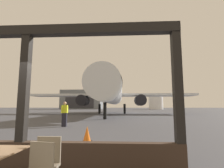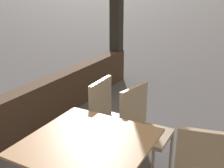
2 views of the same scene
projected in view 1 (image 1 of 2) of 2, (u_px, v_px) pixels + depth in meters
ground_plane at (112, 112)px, 43.59m from camera, size 220.00×220.00×0.00m
window_frame at (23, 113)px, 4.14m from camera, size 7.62×0.24×3.45m
cafe_chair_window_left at (46, 161)px, 2.77m from camera, size 0.40×0.40×0.92m
airplane at (111, 93)px, 30.52m from camera, size 29.98×30.51×10.66m
ground_crew_worker at (65, 114)px, 12.09m from camera, size 0.40×0.48×1.74m
traffic_cone at (87, 134)px, 6.97m from camera, size 0.36×0.36×0.62m
distant_hangar at (83, 100)px, 85.83m from camera, size 19.09×13.10×9.09m
fuel_storage_tank at (156, 103)px, 75.01m from camera, size 6.14×6.14×5.49m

